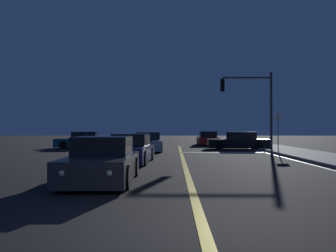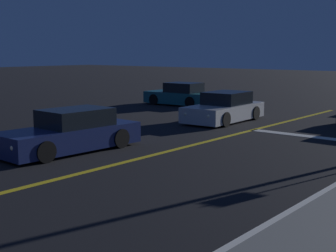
# 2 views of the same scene
# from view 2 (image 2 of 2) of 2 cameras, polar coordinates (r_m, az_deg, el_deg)

# --- Properties ---
(lane_line_center) EXTENTS (0.20, 34.18, 0.01)m
(lane_line_center) POSITION_cam_2_polar(r_m,az_deg,el_deg) (13.12, -8.61, -5.14)
(lane_line_center) COLOR gold
(lane_line_center) RESTS_ON ground
(lane_line_edge_right) EXTENTS (0.16, 34.18, 0.01)m
(lane_line_edge_right) POSITION_cam_2_polar(r_m,az_deg,el_deg) (9.88, 13.93, -10.01)
(lane_line_edge_right) COLOR silver
(lane_line_edge_right) RESTS_ON ground
(stop_bar) EXTENTS (5.81, 0.50, 0.01)m
(stop_bar) POSITION_cam_2_polar(r_m,az_deg,el_deg) (18.55, 17.95, -1.36)
(stop_bar) COLOR silver
(stop_bar) RESTS_ON ground
(car_lead_oncoming_navy) EXTENTS (2.02, 4.78, 1.34)m
(car_lead_oncoming_navy) POSITION_cam_2_polar(r_m,az_deg,el_deg) (15.63, -11.49, -0.81)
(car_lead_oncoming_navy) COLOR navy
(car_lead_oncoming_navy) RESTS_ON ground
(car_distant_tail_silver) EXTENTS (2.10, 4.52, 1.34)m
(car_distant_tail_silver) POSITION_cam_2_polar(r_m,az_deg,el_deg) (21.99, 6.72, 2.06)
(car_distant_tail_silver) COLOR #B2B5BA
(car_distant_tail_silver) RESTS_ON ground
(car_side_waiting_teal) EXTENTS (4.33, 2.00, 1.34)m
(car_side_waiting_teal) POSITION_cam_2_polar(r_m,az_deg,el_deg) (28.54, 1.56, 3.67)
(car_side_waiting_teal) COLOR #195960
(car_side_waiting_teal) RESTS_ON ground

